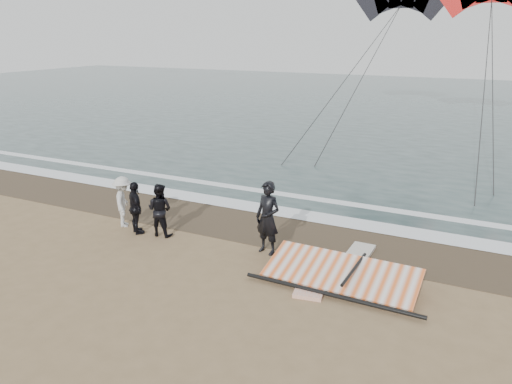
# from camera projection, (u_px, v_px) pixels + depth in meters

# --- Properties ---
(ground) EXTENTS (120.00, 120.00, 0.00)m
(ground) POSITION_uv_depth(u_px,v_px,m) (252.00, 313.00, 10.42)
(ground) COLOR #8C704C
(ground) RESTS_ON ground
(sea) EXTENTS (120.00, 54.00, 0.02)m
(sea) POSITION_uv_depth(u_px,v_px,m) (442.00, 107.00, 38.64)
(sea) COLOR #233838
(sea) RESTS_ON ground
(wet_sand) EXTENTS (120.00, 2.80, 0.01)m
(wet_sand) POSITION_uv_depth(u_px,v_px,m) (322.00, 237.00, 14.27)
(wet_sand) COLOR #4C3D2B
(wet_sand) RESTS_ON ground
(foam_near) EXTENTS (120.00, 0.90, 0.01)m
(foam_near) POSITION_uv_depth(u_px,v_px,m) (337.00, 220.00, 15.46)
(foam_near) COLOR white
(foam_near) RESTS_ON sea
(foam_far) EXTENTS (120.00, 0.45, 0.01)m
(foam_far) POSITION_uv_depth(u_px,v_px,m) (352.00, 204.00, 16.91)
(foam_far) COLOR white
(foam_far) RESTS_ON sea
(man_main) EXTENTS (0.80, 0.62, 1.97)m
(man_main) POSITION_uv_depth(u_px,v_px,m) (268.00, 218.00, 12.98)
(man_main) COLOR black
(man_main) RESTS_ON ground
(board_white) EXTENTS (0.99, 2.37, 0.09)m
(board_white) POSITION_uv_depth(u_px,v_px,m) (316.00, 275.00, 11.95)
(board_white) COLOR silver
(board_white) RESTS_ON ground
(board_cream) EXTENTS (0.62, 2.21, 0.09)m
(board_cream) POSITION_uv_depth(u_px,v_px,m) (354.00, 260.00, 12.72)
(board_cream) COLOR beige
(board_cream) RESTS_ON ground
(trio_cluster) EXTENTS (2.32, 1.29, 1.56)m
(trio_cluster) POSITION_uv_depth(u_px,v_px,m) (138.00, 206.00, 14.51)
(trio_cluster) COLOR black
(trio_cluster) RESTS_ON ground
(sail_rig) EXTENTS (4.11, 1.81, 0.49)m
(sail_rig) POSITION_uv_depth(u_px,v_px,m) (340.00, 273.00, 11.72)
(sail_rig) COLOR black
(sail_rig) RESTS_ON ground
(kite_dark) EXTENTS (6.96, 7.96, 17.33)m
(kite_dark) POSITION_uv_depth(u_px,v_px,m) (401.00, 1.00, 32.18)
(kite_dark) COLOR black
(kite_dark) RESTS_ON ground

